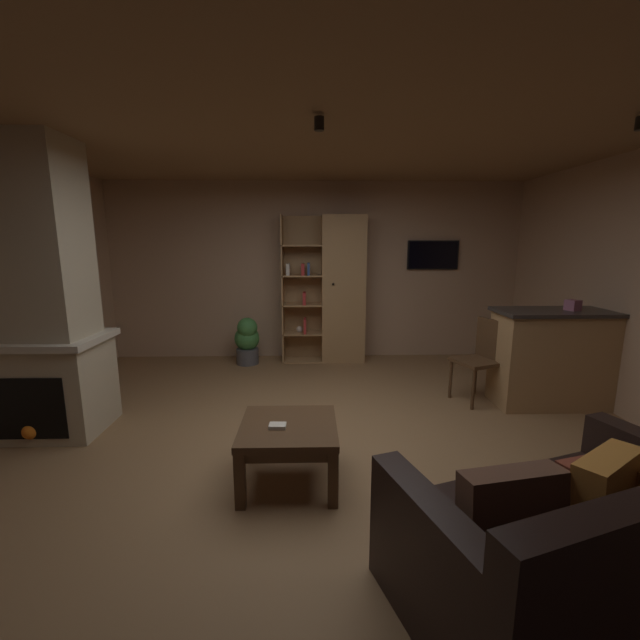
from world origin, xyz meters
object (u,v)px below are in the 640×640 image
kitchen_bar_counter (561,358)px  table_book_0 (278,426)px  leather_couch (575,549)px  stone_fireplace (39,306)px  coffee_table (289,435)px  bookshelf_cabinet (337,290)px  potted_floor_plant (247,340)px  dining_chair (482,355)px  wall_mounted_tv (433,255)px  tissue_box (573,305)px

kitchen_bar_counter → table_book_0: bearing=-153.7°
leather_couch → stone_fireplace: bearing=151.8°
stone_fireplace → table_book_0: (2.19, -0.95, -0.72)m
stone_fireplace → coffee_table: bearing=-21.7°
bookshelf_cabinet → potted_floor_plant: size_ratio=3.09×
potted_floor_plant → dining_chair: bearing=-27.8°
leather_couch → potted_floor_plant: bearing=118.0°
stone_fireplace → wall_mounted_tv: size_ratio=3.45×
stone_fireplace → tissue_box: (5.19, 0.48, -0.08)m
table_book_0 → coffee_table: bearing=34.5°
potted_floor_plant → kitchen_bar_counter: bearing=-24.1°
bookshelf_cabinet → potted_floor_plant: 1.51m
tissue_box → dining_chair: (-0.85, 0.16, -0.58)m
tissue_box → dining_chair: size_ratio=0.13×
tissue_box → dining_chair: bearing=169.6°
dining_chair → coffee_table: bearing=-143.3°
potted_floor_plant → stone_fireplace: bearing=-125.4°
kitchen_bar_counter → dining_chair: size_ratio=1.56×
bookshelf_cabinet → leather_couch: bookshelf_cabinet is taller
coffee_table → potted_floor_plant: 3.12m
kitchen_bar_counter → bookshelf_cabinet: bearing=142.4°
table_book_0 → leather_couch: bearing=-34.4°
dining_chair → wall_mounted_tv: 2.12m
bookshelf_cabinet → coffee_table: 3.30m
stone_fireplace → dining_chair: bearing=8.4°
bookshelf_cabinet → dining_chair: bookshelf_cabinet is taller
kitchen_bar_counter → leather_couch: (-1.44, -2.49, -0.22)m
kitchen_bar_counter → table_book_0: 3.29m
dining_chair → potted_floor_plant: (-2.82, 1.49, -0.18)m
leather_couch → dining_chair: bearing=76.4°
coffee_table → table_book_0: table_book_0 is taller
table_book_0 → bookshelf_cabinet: bearing=78.8°
coffee_table → wall_mounted_tv: 4.12m
coffee_table → table_book_0: 0.13m
dining_chair → potted_floor_plant: 3.20m
bookshelf_cabinet → tissue_box: bookshelf_cabinet is taller
bookshelf_cabinet → kitchen_bar_counter: size_ratio=1.49×
table_book_0 → wall_mounted_tv: wall_mounted_tv is taller
kitchen_bar_counter → leather_couch: size_ratio=0.77×
table_book_0 → wall_mounted_tv: size_ratio=0.16×
table_book_0 → potted_floor_plant: size_ratio=0.18×
dining_chair → kitchen_bar_counter: bearing=-9.6°
bookshelf_cabinet → coffee_table: bearing=-100.1°
tissue_box → leather_couch: 2.99m
kitchen_bar_counter → coffee_table: bearing=-154.0°
stone_fireplace → bookshelf_cabinet: bearing=38.8°
dining_chair → wall_mounted_tv: wall_mounted_tv is taller
wall_mounted_tv → coffee_table: bearing=-120.7°
coffee_table → dining_chair: bearing=36.7°
kitchen_bar_counter → potted_floor_plant: size_ratio=2.08×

